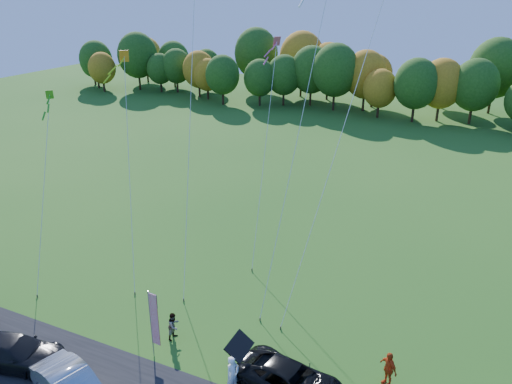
% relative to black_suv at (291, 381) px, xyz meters
% --- Properties ---
extents(ground, '(160.00, 160.00, 0.00)m').
position_rel_black_suv_xyz_m(ground, '(-4.61, 0.11, -0.74)').
color(ground, '#205416').
extents(tree_line, '(116.00, 12.00, 10.00)m').
position_rel_black_suv_xyz_m(tree_line, '(-4.61, 55.11, -0.74)').
color(tree_line, '#1E4711').
rests_on(tree_line, ground).
extents(black_suv, '(5.62, 3.26, 1.47)m').
position_rel_black_suv_xyz_m(black_suv, '(0.00, 0.00, 0.00)').
color(black_suv, black).
rests_on(black_suv, ground).
extents(dark_truck_a, '(5.50, 3.27, 1.49)m').
position_rel_black_suv_xyz_m(dark_truck_a, '(-13.09, -3.92, 0.01)').
color(dark_truck_a, black).
rests_on(dark_truck_a, ground).
extents(person_tailgate_a, '(0.67, 0.81, 1.90)m').
position_rel_black_suv_xyz_m(person_tailgate_a, '(-2.52, -0.96, 0.22)').
color(person_tailgate_a, white).
rests_on(person_tailgate_a, ground).
extents(person_tailgate_b, '(0.63, 0.79, 1.56)m').
position_rel_black_suv_xyz_m(person_tailgate_b, '(-7.09, 1.08, 0.04)').
color(person_tailgate_b, gray).
rests_on(person_tailgate_b, ground).
extents(person_east, '(1.12, 1.00, 1.82)m').
position_rel_black_suv_xyz_m(person_east, '(3.87, 2.48, 0.17)').
color(person_east, '#D24113').
rests_on(person_east, ground).
extents(feather_flag, '(0.52, 0.09, 3.94)m').
position_rel_black_suv_xyz_m(feather_flag, '(-7.03, -0.60, 1.67)').
color(feather_flag, '#999999').
rests_on(feather_flag, ground).
extents(kite_delta_blue, '(5.70, 12.41, 30.61)m').
position_rel_black_suv_xyz_m(kite_delta_blue, '(-10.44, 9.74, 14.04)').
color(kite_delta_blue, '#4C3F33').
rests_on(kite_delta_blue, ground).
extents(kite_parafoil_orange, '(6.09, 13.72, 28.43)m').
position_rel_black_suv_xyz_m(kite_parafoil_orange, '(-0.21, 10.65, 13.26)').
color(kite_parafoil_orange, '#4C3F33').
rests_on(kite_parafoil_orange, ground).
extents(kite_delta_red, '(2.91, 10.13, 21.70)m').
position_rel_black_suv_xyz_m(kite_delta_red, '(-3.13, 9.35, 10.75)').
color(kite_delta_red, '#4C3F33').
rests_on(kite_delta_red, ground).
extents(kite_diamond_yellow, '(3.76, 5.63, 14.17)m').
position_rel_black_suv_xyz_m(kite_diamond_yellow, '(-13.09, 5.94, 6.11)').
color(kite_diamond_yellow, '#4C3F33').
rests_on(kite_diamond_yellow, ground).
extents(kite_diamond_green, '(1.47, 4.77, 12.00)m').
position_rel_black_suv_xyz_m(kite_diamond_green, '(-17.20, 2.90, 5.19)').
color(kite_diamond_green, '#4C3F33').
rests_on(kite_diamond_green, ground).
extents(kite_diamond_pink, '(2.45, 8.74, 14.47)m').
position_rel_black_suv_xyz_m(kite_diamond_pink, '(-7.15, 13.03, 6.30)').
color(kite_diamond_pink, '#4C3F33').
rests_on(kite_diamond_pink, ground).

